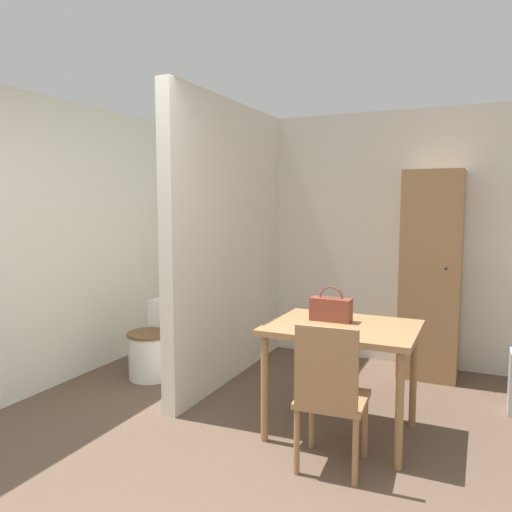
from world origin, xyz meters
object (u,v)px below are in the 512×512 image
dining_table (342,338)px  wooden_chair (330,393)px  handbag (331,309)px  toilet (154,347)px  wooden_cabinet (431,275)px

dining_table → wooden_chair: wooden_chair is taller
dining_table → handbag: handbag is taller
toilet → handbag: handbag is taller
wooden_cabinet → dining_table: bearing=-105.9°
dining_table → toilet: size_ratio=1.48×
toilet → wooden_cabinet: 2.65m
wooden_chair → handbag: (-0.17, 0.60, 0.37)m
handbag → wooden_cabinet: (0.54, 1.43, 0.09)m
dining_table → wooden_chair: size_ratio=1.10×
wooden_chair → toilet: wooden_chair is taller
wooden_cabinet → wooden_chair: bearing=-100.1°
dining_table → toilet: bearing=167.5°
handbag → wooden_cabinet: 1.53m
wooden_chair → handbag: bearing=102.7°
wooden_chair → toilet: 2.18m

